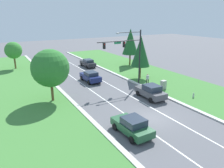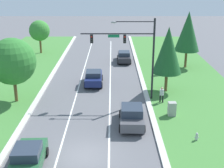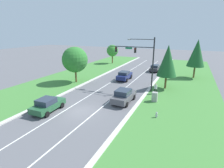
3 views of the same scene
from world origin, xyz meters
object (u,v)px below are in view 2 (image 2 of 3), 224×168
fire_hydrant (198,137)px  conifer_near_right_tree (189,31)px  navy_sedan (95,77)px  conifer_far_right_tree (169,50)px  pedestrian (163,94)px  oak_near_left_tree (41,31)px  oak_far_left_tree (14,61)px  traffic_signal_mast (134,47)px  charcoal_sedan (125,56)px  forest_sedan (29,157)px  graphite_sedan (133,115)px  utility_cabinet (173,109)px

fire_hydrant → conifer_near_right_tree: (3.61, 20.19, 4.68)m
navy_sedan → conifer_far_right_tree: (8.03, -2.37, 3.76)m
pedestrian → fire_hydrant: size_ratio=2.41×
conifer_far_right_tree → oak_near_left_tree: bearing=134.5°
fire_hydrant → oak_far_left_tree: (-16.15, 7.89, 3.86)m
traffic_signal_mast → oak_near_left_tree: traffic_signal_mast is taller
conifer_far_right_tree → oak_far_left_tree: 15.81m
conifer_near_right_tree → oak_near_left_tree: size_ratio=1.43×
conifer_far_right_tree → charcoal_sedan: bearing=108.1°
conifer_near_right_tree → oak_near_left_tree: bearing=158.8°
oak_near_left_tree → oak_far_left_tree: oak_far_left_tree is taller
charcoal_sedan → fire_hydrant: bearing=-78.2°
traffic_signal_mast → navy_sedan: (-4.23, 4.57, -4.59)m
navy_sedan → charcoal_sedan: bearing=67.7°
fire_hydrant → forest_sedan: bearing=-163.5°
charcoal_sedan → pedestrian: (3.16, -15.84, 0.14)m
fire_hydrant → oak_near_left_tree: 34.05m
navy_sedan → charcoal_sedan: 10.91m
charcoal_sedan → fire_hydrant: charcoal_sedan is taller
navy_sedan → forest_sedan: (-3.36, -16.74, -0.05)m
forest_sedan → graphite_sedan: bearing=38.7°
traffic_signal_mast → pedestrian: size_ratio=4.88×
conifer_near_right_tree → oak_near_left_tree: 23.35m
charcoal_sedan → traffic_signal_mast: bearing=-88.5°
utility_cabinet → conifer_near_right_tree: size_ratio=0.18×
traffic_signal_mast → fire_hydrant: 10.96m
conifer_near_right_tree → oak_far_left_tree: bearing=-148.1°
graphite_sedan → utility_cabinet: 4.14m
navy_sedan → fire_hydrant: 15.79m
graphite_sedan → forest_sedan: 9.53m
traffic_signal_mast → charcoal_sedan: size_ratio=1.76×
graphite_sedan → utility_cabinet: size_ratio=3.42×
conifer_near_right_tree → pedestrian: bearing=-112.3°
graphite_sedan → oak_near_left_tree: size_ratio=0.86×
fire_hydrant → oak_far_left_tree: 18.39m
graphite_sedan → oak_near_left_tree: (-13.29, 25.89, 2.82)m
fire_hydrant → charcoal_sedan: bearing=101.5°
pedestrian → conifer_far_right_tree: size_ratio=0.24×
forest_sedan → oak_far_left_tree: 12.63m
graphite_sedan → charcoal_sedan: size_ratio=0.98×
oak_near_left_tree → forest_sedan: bearing=-79.2°
traffic_signal_mast → conifer_far_right_tree: size_ratio=1.16×
charcoal_sedan → conifer_far_right_tree: size_ratio=0.66×
traffic_signal_mast → graphite_sedan: traffic_signal_mast is taller
oak_near_left_tree → conifer_far_right_tree: (17.51, -17.79, 0.92)m
pedestrian → conifer_far_right_tree: 5.03m
conifer_near_right_tree → navy_sedan: bearing=-150.3°
traffic_signal_mast → forest_sedan: traffic_signal_mast is taller
graphite_sedan → navy_sedan: 11.14m
conifer_far_right_tree → navy_sedan: bearing=163.6°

